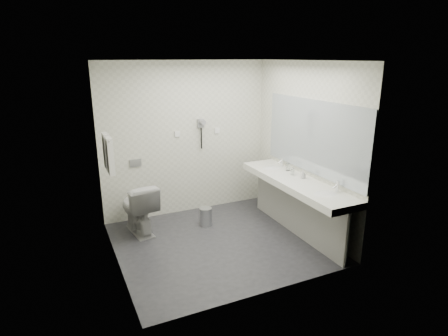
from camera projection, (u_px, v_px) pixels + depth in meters
name	position (u px, v px, depth m)	size (l,w,h in m)	color
floor	(219.00, 242.00, 5.34)	(2.80, 2.80, 0.00)	#2B2B30
ceiling	(218.00, 61.00, 4.62)	(2.80, 2.80, 0.00)	white
wall_back	(186.00, 139.00, 6.11)	(2.80, 2.80, 0.00)	silver
wall_front	(270.00, 188.00, 3.85)	(2.80, 2.80, 0.00)	silver
wall_left	(111.00, 171.00, 4.42)	(2.60, 2.60, 0.00)	silver
wall_right	(304.00, 148.00, 5.55)	(2.60, 2.60, 0.00)	silver
vanity_counter	(295.00, 183.00, 5.39)	(0.55, 2.20, 0.10)	white
vanity_panel	(295.00, 210.00, 5.52)	(0.03, 2.15, 0.75)	gray
vanity_post_near	(346.00, 239.00, 4.63)	(0.06, 0.06, 0.75)	silver
vanity_post_far	(261.00, 188.00, 6.44)	(0.06, 0.06, 0.75)	silver
mirror	(313.00, 137.00, 5.31)	(0.02, 2.20, 1.05)	#B2BCC6
basin_near	(325.00, 195.00, 4.81)	(0.40, 0.31, 0.05)	white
basin_far	(272.00, 169.00, 5.94)	(0.40, 0.31, 0.05)	white
faucet_near	(338.00, 186.00, 4.87)	(0.04, 0.04, 0.15)	silver
faucet_far	(282.00, 162.00, 6.00)	(0.04, 0.04, 0.15)	silver
soap_bottle_a	(304.00, 175.00, 5.42)	(0.04, 0.04, 0.10)	silver
soap_bottle_c	(302.00, 174.00, 5.39)	(0.05, 0.05, 0.13)	silver
glass_left	(292.00, 172.00, 5.56)	(0.05, 0.05, 0.10)	silver
glass_right	(288.00, 167.00, 5.78)	(0.06, 0.06, 0.12)	silver
toilet	(138.00, 208.00, 5.55)	(0.44, 0.77, 0.78)	white
flush_plate	(136.00, 163.00, 5.84)	(0.18, 0.02, 0.12)	#B2B5BA
pedal_bin	(206.00, 217.00, 5.85)	(0.19, 0.19, 0.27)	#B2B5BA
bin_lid	(206.00, 208.00, 5.81)	(0.19, 0.19, 0.01)	#B2B5BA
towel_rail	(106.00, 137.00, 4.83)	(0.02, 0.02, 0.62)	silver
towel_near	(110.00, 156.00, 4.77)	(0.07, 0.24, 0.48)	white
towel_far	(107.00, 151.00, 5.02)	(0.07, 0.24, 0.48)	white
dryer_cradle	(201.00, 123.00, 6.11)	(0.10, 0.04, 0.14)	gray
dryer_barrel	(202.00, 122.00, 6.04)	(0.08, 0.08, 0.14)	gray
dryer_cord	(201.00, 138.00, 6.17)	(0.02, 0.02, 0.35)	black
switch_plate_a	(177.00, 134.00, 6.01)	(0.09, 0.02, 0.09)	white
switch_plate_b	(217.00, 131.00, 6.29)	(0.09, 0.02, 0.09)	white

